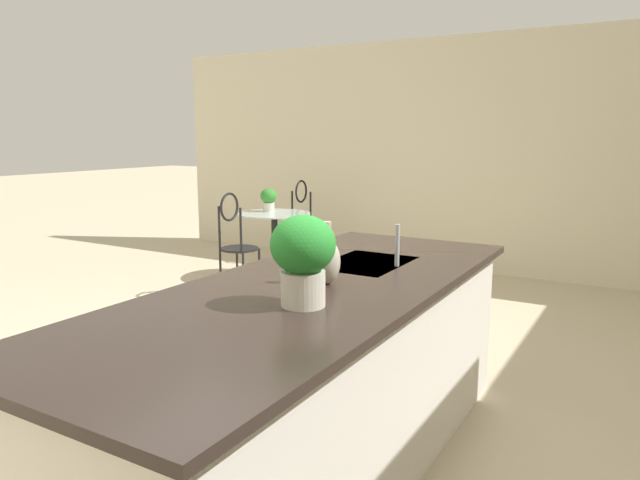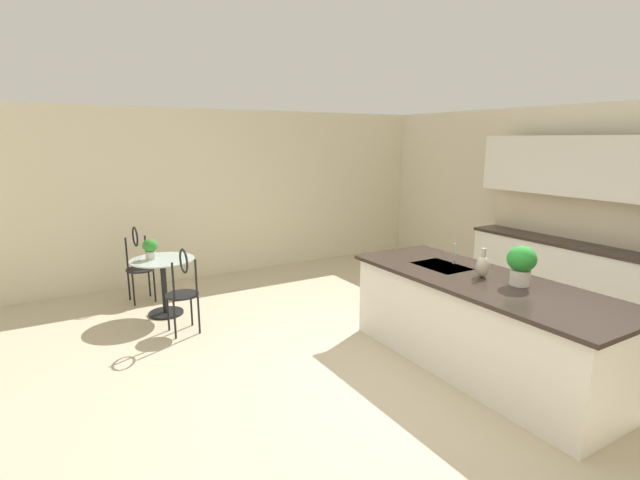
{
  "view_description": "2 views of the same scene",
  "coord_description": "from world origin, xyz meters",
  "px_view_note": "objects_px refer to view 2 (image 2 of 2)",
  "views": [
    {
      "loc": [
        2.51,
        2.19,
        1.6
      ],
      "look_at": [
        -0.75,
        0.28,
        0.91
      ],
      "focal_mm": 32.86,
      "sensor_mm": 36.0,
      "label": 1
    },
    {
      "loc": [
        3.22,
        -2.69,
        2.24
      ],
      "look_at": [
        -1.63,
        0.17,
        1.02
      ],
      "focal_mm": 26.27,
      "sensor_mm": 36.0,
      "label": 2
    }
  ],
  "objects_px": {
    "chair_near_window": "(139,261)",
    "potted_plant_counter_near": "(521,263)",
    "chair_by_island": "(183,287)",
    "bistro_table": "(164,281)",
    "potted_plant_on_table": "(150,248)",
    "vase_on_counter": "(483,266)"
  },
  "relations": [
    {
      "from": "vase_on_counter",
      "to": "chair_by_island",
      "type": "bearing_deg",
      "value": -134.15
    },
    {
      "from": "chair_near_window",
      "to": "vase_on_counter",
      "type": "height_order",
      "value": "vase_on_counter"
    },
    {
      "from": "chair_by_island",
      "to": "potted_plant_on_table",
      "type": "bearing_deg",
      "value": -167.72
    },
    {
      "from": "bistro_table",
      "to": "potted_plant_counter_near",
      "type": "distance_m",
      "value": 4.24
    },
    {
      "from": "potted_plant_on_table",
      "to": "potted_plant_counter_near",
      "type": "xyz_separation_m",
      "value": [
        3.44,
        2.6,
        0.24
      ]
    },
    {
      "from": "chair_near_window",
      "to": "potted_plant_counter_near",
      "type": "height_order",
      "value": "potted_plant_counter_near"
    },
    {
      "from": "potted_plant_counter_near",
      "to": "vase_on_counter",
      "type": "bearing_deg",
      "value": -164.95
    },
    {
      "from": "bistro_table",
      "to": "potted_plant_counter_near",
      "type": "bearing_deg",
      "value": 36.38
    },
    {
      "from": "chair_near_window",
      "to": "potted_plant_on_table",
      "type": "bearing_deg",
      "value": 3.98
    },
    {
      "from": "chair_near_window",
      "to": "chair_by_island",
      "type": "relative_size",
      "value": 1.0
    },
    {
      "from": "bistro_table",
      "to": "chair_near_window",
      "type": "distance_m",
      "value": 0.78
    },
    {
      "from": "chair_near_window",
      "to": "potted_plant_on_table",
      "type": "distance_m",
      "value": 0.75
    },
    {
      "from": "vase_on_counter",
      "to": "potted_plant_on_table",
      "type": "bearing_deg",
      "value": -140.88
    },
    {
      "from": "potted_plant_counter_near",
      "to": "bistro_table",
      "type": "bearing_deg",
      "value": -143.62
    },
    {
      "from": "potted_plant_on_table",
      "to": "potted_plant_counter_near",
      "type": "relative_size",
      "value": 0.71
    },
    {
      "from": "potted_plant_on_table",
      "to": "bistro_table",
      "type": "bearing_deg",
      "value": 60.85
    },
    {
      "from": "potted_plant_on_table",
      "to": "vase_on_counter",
      "type": "distance_m",
      "value": 3.98
    },
    {
      "from": "potted_plant_counter_near",
      "to": "vase_on_counter",
      "type": "relative_size",
      "value": 1.27
    },
    {
      "from": "chair_by_island",
      "to": "potted_plant_counter_near",
      "type": "distance_m",
      "value": 3.61
    },
    {
      "from": "chair_by_island",
      "to": "potted_plant_on_table",
      "type": "xyz_separation_m",
      "value": [
        -0.82,
        -0.18,
        0.32
      ]
    },
    {
      "from": "bistro_table",
      "to": "potted_plant_on_table",
      "type": "bearing_deg",
      "value": -119.15
    },
    {
      "from": "potted_plant_counter_near",
      "to": "vase_on_counter",
      "type": "distance_m",
      "value": 0.38
    }
  ]
}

